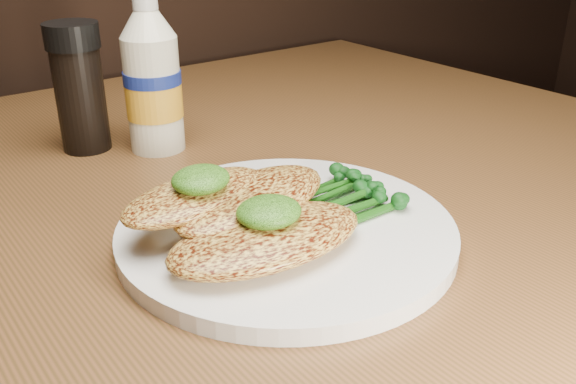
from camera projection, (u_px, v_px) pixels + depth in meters
plate at (287, 231)px, 0.49m from camera, size 0.26×0.26×0.01m
chicken_front at (267, 238)px, 0.44m from camera, size 0.16×0.09×0.02m
chicken_mid at (252, 199)px, 0.48m from camera, size 0.16×0.11×0.02m
chicken_back at (196, 196)px, 0.47m from camera, size 0.14×0.09×0.02m
pesto_front at (269, 212)px, 0.44m from camera, size 0.05×0.04×0.02m
pesto_back at (201, 179)px, 0.46m from camera, size 0.06×0.05×0.02m
broccolini_bundle at (326, 199)px, 0.50m from camera, size 0.14×0.11×0.02m
mayo_bottle at (152, 72)px, 0.63m from camera, size 0.06×0.06×0.17m
pepper_grinder at (79, 88)px, 0.64m from camera, size 0.07×0.07×0.13m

